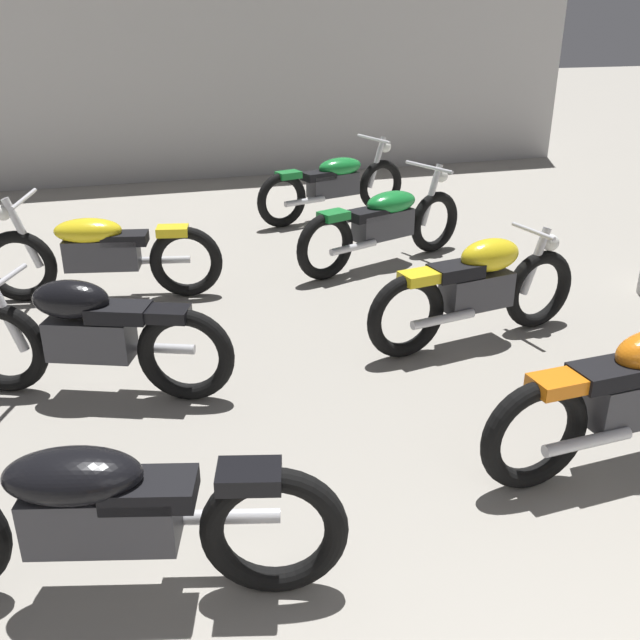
% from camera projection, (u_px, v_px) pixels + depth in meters
% --- Properties ---
extents(back_wall, '(12.93, 0.24, 3.60)m').
position_uv_depth(back_wall, '(182.00, 59.00, 10.63)').
color(back_wall, '#BCBAB7').
rests_on(back_wall, ground).
extents(motorcycle_left_row_1, '(2.12, 0.82, 0.97)m').
position_uv_depth(motorcycle_left_row_1, '(99.00, 513.00, 3.11)').
color(motorcycle_left_row_1, black).
rests_on(motorcycle_left_row_1, ground).
extents(motorcycle_left_row_2, '(1.87, 0.84, 0.88)m').
position_uv_depth(motorcycle_left_row_2, '(89.00, 335.00, 4.79)').
color(motorcycle_left_row_2, black).
rests_on(motorcycle_left_row_2, ground).
extents(motorcycle_left_row_3, '(2.15, 0.74, 0.97)m').
position_uv_depth(motorcycle_left_row_3, '(101.00, 252.00, 6.45)').
color(motorcycle_left_row_3, black).
rests_on(motorcycle_left_row_3, ground).
extents(motorcycle_right_row_1, '(1.97, 0.48, 0.88)m').
position_uv_depth(motorcycle_right_row_1, '(635.00, 395.00, 4.04)').
color(motorcycle_right_row_1, black).
rests_on(motorcycle_right_row_1, ground).
extents(motorcycle_right_row_2, '(1.96, 0.59, 0.88)m').
position_uv_depth(motorcycle_right_row_2, '(478.00, 288.00, 5.61)').
color(motorcycle_right_row_2, black).
rests_on(motorcycle_right_row_2, ground).
extents(motorcycle_right_row_3, '(2.08, 0.95, 0.97)m').
position_uv_depth(motorcycle_right_row_3, '(384.00, 223.00, 7.34)').
color(motorcycle_right_row_3, black).
rests_on(motorcycle_right_row_3, ground).
extents(motorcycle_right_row_4, '(2.12, 0.86, 0.97)m').
position_uv_depth(motorcycle_right_row_4, '(334.00, 183.00, 9.00)').
color(motorcycle_right_row_4, black).
rests_on(motorcycle_right_row_4, ground).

